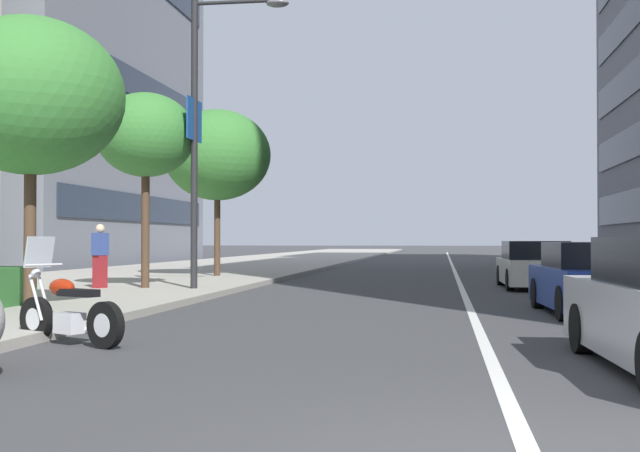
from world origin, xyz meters
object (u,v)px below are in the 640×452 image
street_tree_by_lamp_post (146,136)px  pedestrian_on_plaza (100,256)px  motorcycle_mid_row (68,312)px  street_tree_mid_sidewalk (31,97)px  car_approaching_light (534,266)px  street_lamp_with_banners (209,112)px  street_tree_near_plaza_corner (217,155)px  car_mid_block_traffic (593,281)px

street_tree_by_lamp_post → pedestrian_on_plaza: size_ratio=3.07×
motorcycle_mid_row → street_tree_mid_sidewalk: 5.51m
motorcycle_mid_row → pedestrian_on_plaza: 10.87m
car_approaching_light → pedestrian_on_plaza: 12.35m
street_tree_mid_sidewalk → pedestrian_on_plaza: size_ratio=3.15×
motorcycle_mid_row → car_approaching_light: bearing=-91.4°
car_approaching_light → pedestrian_on_plaza: bearing=108.7°
street_lamp_with_banners → pedestrian_on_plaza: bearing=93.5°
car_approaching_light → street_lamp_with_banners: (-3.98, 8.71, 4.12)m
motorcycle_mid_row → street_tree_by_lamp_post: (10.40, 2.77, 3.76)m
motorcycle_mid_row → street_tree_mid_sidewalk: bearing=-28.5°
street_lamp_with_banners → street_tree_near_plaza_corner: bearing=13.9°
car_mid_block_traffic → street_tree_mid_sidewalk: bearing=99.4°
car_approaching_light → street_lamp_with_banners: bearing=113.5°
motorcycle_mid_row → pedestrian_on_plaza: (10.13, 3.92, 0.57)m
street_tree_near_plaza_corner → motorcycle_mid_row: bearing=-170.9°
motorcycle_mid_row → pedestrian_on_plaza: bearing=-41.9°
pedestrian_on_plaza → street_tree_by_lamp_post: bearing=33.7°
motorcycle_mid_row → street_tree_near_plaza_corner: (17.84, 2.87, 3.99)m
street_lamp_with_banners → street_tree_by_lamp_post: size_ratio=1.46×
car_mid_block_traffic → car_approaching_light: 8.62m
street_lamp_with_banners → pedestrian_on_plaza: street_lamp_with_banners is taller
motorcycle_mid_row → car_approaching_light: motorcycle_mid_row is taller
car_mid_block_traffic → pedestrian_on_plaza: pedestrian_on_plaza is taller
car_approaching_light → street_tree_by_lamp_post: (-3.89, 10.48, 3.54)m
car_mid_block_traffic → street_tree_mid_sidewalk: (-2.22, 10.24, 3.38)m
street_lamp_with_banners → street_tree_near_plaza_corner: 7.77m
car_approaching_light → street_tree_mid_sidewalk: (-10.84, 10.08, 3.37)m
street_tree_mid_sidewalk → street_tree_near_plaza_corner: bearing=2.0°
car_approaching_light → pedestrian_on_plaza: pedestrian_on_plaza is taller
motorcycle_mid_row → car_approaching_light: 16.24m
car_mid_block_traffic → street_tree_mid_sidewalk: size_ratio=0.80×
street_tree_near_plaza_corner → car_mid_block_traffic: bearing=-138.6°
car_mid_block_traffic → street_tree_near_plaza_corner: size_ratio=0.72×
motorcycle_mid_row → street_tree_near_plaza_corner: 18.51m
street_tree_mid_sidewalk → car_mid_block_traffic: bearing=-77.7°
car_approaching_light → street_tree_by_lamp_post: bearing=109.3°
car_mid_block_traffic → street_tree_mid_sidewalk: street_tree_mid_sidewalk is taller
car_mid_block_traffic → motorcycle_mid_row: bearing=122.9°
car_mid_block_traffic → car_approaching_light: (8.62, 0.16, 0.01)m
street_lamp_with_banners → street_tree_mid_sidewalk: size_ratio=1.43×
street_tree_mid_sidewalk → pedestrian_on_plaza: bearing=13.0°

